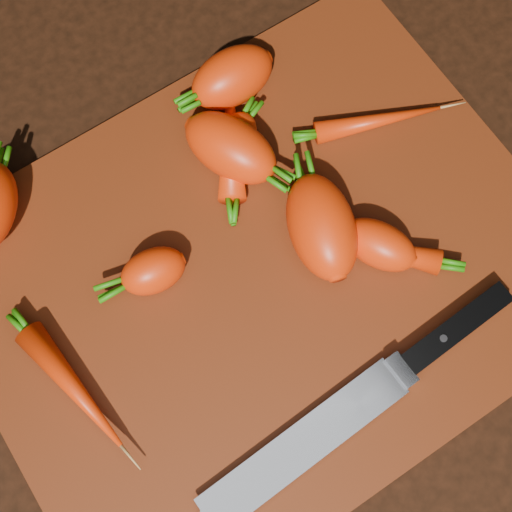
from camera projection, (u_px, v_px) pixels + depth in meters
ground at (262, 277)px, 0.63m from camera, size 2.00×2.00×0.01m
cutting_board at (262, 274)px, 0.62m from camera, size 0.50×0.40×0.01m
carrot_1 at (153, 271)px, 0.59m from camera, size 0.06×0.05×0.04m
carrot_2 at (231, 148)px, 0.62m from camera, size 0.08×0.10×0.05m
carrot_3 at (322, 227)px, 0.59m from camera, size 0.08×0.11×0.06m
carrot_4 at (232, 77)px, 0.64m from camera, size 0.08×0.05×0.05m
carrot_5 at (234, 139)px, 0.63m from camera, size 0.07×0.06×0.04m
carrot_6 at (379, 245)px, 0.60m from camera, size 0.07×0.08×0.04m
carrot_7 at (231, 137)px, 0.64m from camera, size 0.08×0.12×0.03m
carrot_8 at (378, 120)px, 0.64m from camera, size 0.12×0.06×0.02m
carrot_9 at (388, 251)px, 0.61m from camera, size 0.08×0.08×0.02m
carrot_10 at (73, 387)px, 0.57m from camera, size 0.04×0.12×0.03m
knife at (322, 430)px, 0.56m from camera, size 0.31×0.04×0.02m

